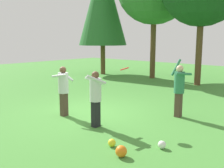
{
  "coord_description": "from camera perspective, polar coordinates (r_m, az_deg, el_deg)",
  "views": [
    {
      "loc": [
        6.69,
        -6.25,
        2.58
      ],
      "look_at": [
        0.73,
        0.5,
        1.05
      ],
      "focal_mm": 42.41,
      "sensor_mm": 36.0,
      "label": 1
    }
  ],
  "objects": [
    {
      "name": "frisbee",
      "position": [
        7.81,
        2.73,
        3.3
      ],
      "size": [
        0.36,
        0.36,
        0.1
      ],
      "color": "red"
    },
    {
      "name": "ball_orange",
      "position": [
        6.04,
        1.99,
        -14.29
      ],
      "size": [
        0.26,
        0.26,
        0.26
      ],
      "primitive_type": "sphere",
      "color": "orange",
      "rests_on": "ground_plane"
    },
    {
      "name": "ball_yellow",
      "position": [
        6.58,
        -0.03,
        -12.54
      ],
      "size": [
        0.19,
        0.19,
        0.19
      ],
      "primitive_type": "sphere",
      "color": "yellow",
      "rests_on": "ground_plane"
    },
    {
      "name": "person_bystander",
      "position": [
        9.01,
        -10.43,
        -0.61
      ],
      "size": [
        0.67,
        0.61,
        1.69
      ],
      "rotation": [
        0.0,
        0.0,
        0.27
      ],
      "color": "#4C382D",
      "rests_on": "ground_plane"
    },
    {
      "name": "ball_white",
      "position": [
        6.57,
        10.72,
        -12.74
      ],
      "size": [
        0.19,
        0.19,
        0.19
      ],
      "primitive_type": "sphere",
      "color": "white",
      "rests_on": "ground_plane"
    },
    {
      "name": "ground_plane",
      "position": [
        9.51,
        -5.35,
        -6.14
      ],
      "size": [
        40.0,
        40.0,
        0.0
      ],
      "primitive_type": "plane",
      "color": "#478C38"
    },
    {
      "name": "tree_far_left",
      "position": [
        19.85,
        -2.04,
        17.34
      ],
      "size": [
        3.51,
        3.51,
        8.37
      ],
      "color": "brown",
      "rests_on": "ground_plane"
    },
    {
      "name": "person_catcher",
      "position": [
        7.76,
        -3.57,
        -2.21
      ],
      "size": [
        0.72,
        0.74,
        1.67
      ],
      "rotation": [
        0.0,
        0.0,
        0.93
      ],
      "color": "black",
      "rests_on": "ground_plane"
    },
    {
      "name": "person_thrower",
      "position": [
        9.01,
        14.28,
        -0.46
      ],
      "size": [
        0.64,
        0.65,
        1.93
      ],
      "rotation": [
        0.0,
        0.0,
        -1.99
      ],
      "color": "#4C382D",
      "rests_on": "ground_plane"
    }
  ]
}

